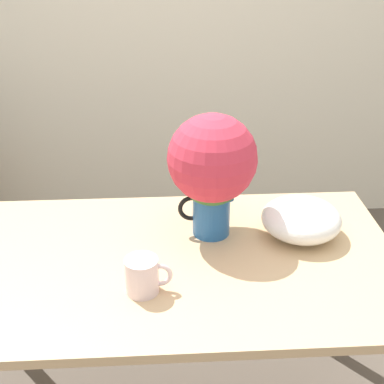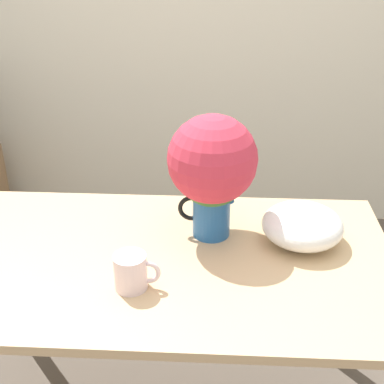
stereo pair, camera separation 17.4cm
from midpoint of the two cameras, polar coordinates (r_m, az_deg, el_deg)
table at (r=1.75m, az=0.48°, el=-9.69°), size 1.43×0.82×0.74m
flower_vase at (r=1.70m, az=5.10°, el=2.56°), size 0.29×0.29×0.42m
coffee_mug at (r=1.54m, az=-3.24°, el=-8.61°), size 0.14×0.10×0.11m
white_bowl at (r=1.79m, az=14.45°, el=-3.55°), size 0.27×0.27×0.12m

